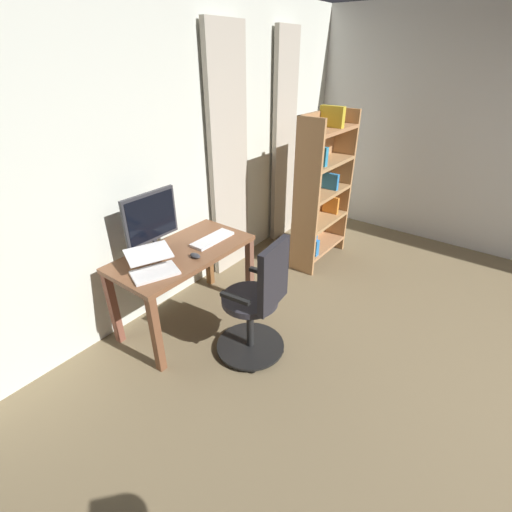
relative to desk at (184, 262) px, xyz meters
name	(u,v)px	position (x,y,z in m)	size (l,w,h in m)	color
back_room_partition	(190,153)	(-0.60, -0.46, 0.74)	(5.09, 0.10, 2.70)	silver
curtain_left_panel	(284,143)	(-2.04, -0.35, 0.61)	(0.42, 0.06, 2.43)	#BFB5A4
curtain_right_panel	(229,160)	(-1.02, -0.35, 0.61)	(0.53, 0.06, 2.43)	#BFB5A4
desk	(184,262)	(0.00, 0.00, 0.00)	(1.20, 0.62, 0.72)	brown
office_chair	(257,306)	(-0.04, 0.76, -0.14)	(0.56, 0.56, 1.04)	black
computer_monitor	(151,219)	(0.12, -0.19, 0.39)	(0.49, 0.18, 0.50)	#333338
computer_keyboard	(212,239)	(-0.29, 0.07, 0.12)	(0.42, 0.15, 0.02)	white
laptop	(153,266)	(0.36, 0.07, 0.16)	(0.43, 0.42, 0.15)	white
computer_mouse	(195,256)	(0.02, 0.17, 0.13)	(0.06, 0.10, 0.04)	#333338
bookshelf	(319,191)	(-1.73, 0.34, 0.22)	(0.81, 0.30, 1.71)	#B38150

